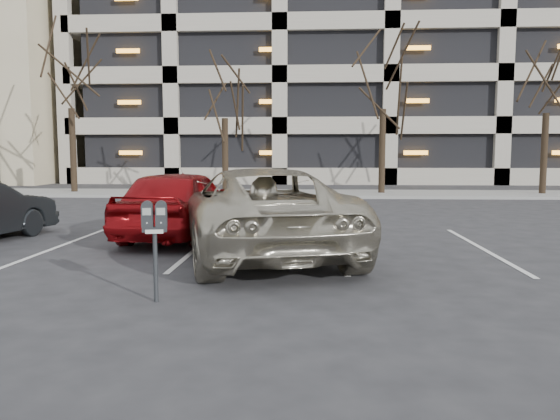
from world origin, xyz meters
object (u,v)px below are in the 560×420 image
at_px(tree_b, 224,71).
at_px(tree_d, 549,62).
at_px(car_red, 180,203).
at_px(suv_silver, 258,211).
at_px(tree_c, 384,55).
at_px(tree_a, 69,55).
at_px(parking_meter, 155,226).

xyz_separation_m(tree_b, tree_d, (14.00, 0.00, 0.28)).
distance_m(tree_b, car_red, 13.49).
bearing_deg(suv_silver, tree_b, -95.20).
height_order(tree_d, car_red, tree_d).
bearing_deg(tree_b, tree_c, 0.00).
xyz_separation_m(tree_b, suv_silver, (2.87, -14.52, -4.69)).
bearing_deg(tree_c, car_red, -115.62).
bearing_deg(tree_b, tree_d, 0.00).
bearing_deg(suv_silver, car_red, -61.59).
bearing_deg(tree_b, suv_silver, -78.81).
height_order(tree_a, parking_meter, tree_a).
height_order(tree_a, tree_d, tree_a).
distance_m(tree_d, parking_meter, 22.09).
xyz_separation_m(tree_c, car_red, (-6.04, -12.59, -5.34)).
bearing_deg(tree_c, tree_a, 180.00).
xyz_separation_m(tree_c, suv_silver, (-4.13, -14.52, -5.30)).
relative_size(tree_d, suv_silver, 1.27).
distance_m(tree_a, tree_b, 7.04).
bearing_deg(tree_a, car_red, -57.71).
bearing_deg(car_red, tree_c, -110.85).
distance_m(tree_c, tree_d, 7.01).
xyz_separation_m(tree_d, suv_silver, (-11.13, -14.52, -4.97)).
relative_size(tree_b, tree_d, 0.95).
bearing_deg(suv_silver, tree_d, -143.85).
height_order(tree_c, car_red, tree_c).
bearing_deg(tree_b, parking_meter, -83.95).
relative_size(tree_a, tree_d, 1.08).
height_order(tree_c, parking_meter, tree_c).
relative_size(tree_a, tree_c, 1.02).
bearing_deg(parking_meter, tree_c, 63.47).
xyz_separation_m(tree_a, tree_b, (7.00, 0.00, -0.76)).
distance_m(tree_d, car_red, 18.81).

